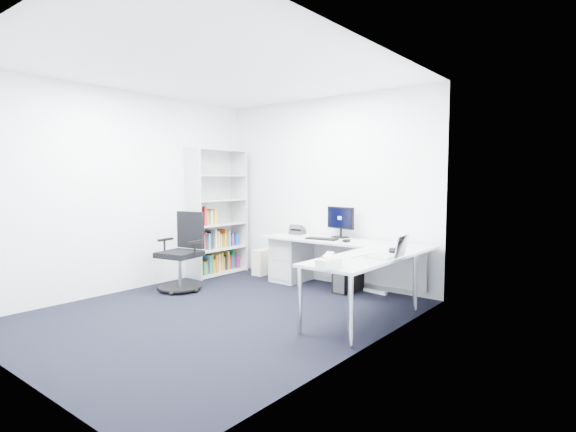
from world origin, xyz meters
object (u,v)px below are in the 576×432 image
Objects in this scene: bookshelf at (217,212)px; laptop at (381,245)px; l_desk at (329,270)px; monitor at (340,222)px; task_chair at (179,252)px.

bookshelf is 5.51× the size of laptop.
l_desk is 0.81m from monitor.
l_desk is at bearing -1.32° from bookshelf.
task_chair is at bearing -177.37° from laptop.
bookshelf is at bearing -157.65° from monitor.
bookshelf is 4.29× the size of monitor.
bookshelf is 2.06m from monitor.
l_desk is 2.04m from task_chair.
laptop is (2.76, 0.48, 0.29)m from task_chair.
laptop is at bearing -0.51° from task_chair.
bookshelf is at bearing 178.68° from l_desk.
laptop is (3.18, -0.59, -0.17)m from bookshelf.
bookshelf is 3.24m from laptop.
monitor is at bearing 108.12° from l_desk.
monitor is (1.58, 1.56, 0.39)m from task_chair.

